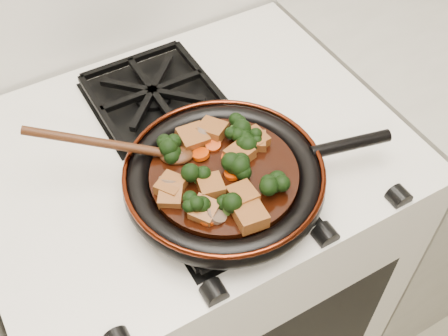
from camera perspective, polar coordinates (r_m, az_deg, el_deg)
stove at (r=1.38m, az=-2.83°, el=-10.43°), size 0.76×0.60×0.90m
burner_grate_front at (r=0.92m, az=0.17°, el=-2.81°), size 0.23×0.23×0.03m
burner_grate_back at (r=1.09m, az=-7.24°, el=7.43°), size 0.23×0.23×0.03m
skillet at (r=0.90m, az=0.14°, el=-1.03°), size 0.45×0.33×0.05m
braising_sauce at (r=0.90m, az=0.00°, el=-0.86°), size 0.24×0.24×0.02m
tofu_cube_0 at (r=0.91m, az=1.61°, el=1.42°), size 0.05×0.05×0.02m
tofu_cube_1 at (r=0.87m, az=-5.42°, el=-1.86°), size 0.06×0.06×0.02m
tofu_cube_2 at (r=0.83m, az=2.71°, el=-4.94°), size 0.05×0.05×0.03m
tofu_cube_3 at (r=0.86m, az=-5.42°, el=-2.89°), size 0.05×0.05×0.03m
tofu_cube_4 at (r=0.84m, az=-2.02°, el=-4.36°), size 0.05×0.06×0.03m
tofu_cube_5 at (r=0.93m, az=-3.20°, el=3.06°), size 0.05×0.05×0.03m
tofu_cube_6 at (r=0.93m, az=2.96°, el=2.79°), size 0.05×0.05×0.03m
tofu_cube_7 at (r=0.94m, az=-1.21°, el=3.82°), size 0.06×0.06×0.03m
tofu_cube_8 at (r=0.93m, az=3.18°, el=2.66°), size 0.05×0.05×0.03m
tofu_cube_9 at (r=0.85m, az=1.92°, el=-2.89°), size 0.04×0.05×0.03m
tofu_cube_10 at (r=0.86m, az=-1.34°, el=-1.96°), size 0.05×0.05×0.03m
broccoli_floret_0 at (r=0.92m, az=3.01°, el=2.50°), size 0.08×0.09×0.06m
broccoli_floret_1 at (r=0.91m, az=-5.06°, el=1.40°), size 0.07×0.07×0.07m
broccoli_floret_2 at (r=0.92m, az=-5.46°, el=2.20°), size 0.07×0.07×0.07m
broccoli_floret_3 at (r=0.84m, az=-3.32°, el=-3.86°), size 0.08×0.09×0.06m
broccoli_floret_4 at (r=0.88m, az=1.48°, el=0.06°), size 0.07×0.08×0.07m
broccoli_floret_5 at (r=0.87m, az=-2.73°, el=-0.84°), size 0.07×0.07×0.06m
broccoli_floret_6 at (r=0.93m, az=1.98°, el=2.95°), size 0.09×0.08×0.06m
broccoli_floret_7 at (r=0.84m, az=0.27°, el=-4.16°), size 0.08×0.08×0.07m
broccoli_floret_8 at (r=0.95m, az=1.00°, el=4.05°), size 0.06×0.07×0.06m
broccoli_floret_9 at (r=0.86m, az=4.92°, el=-1.75°), size 0.08×0.09×0.07m
carrot_coin_0 at (r=0.91m, az=0.69°, el=1.04°), size 0.03×0.03×0.01m
carrot_coin_1 at (r=0.83m, az=-1.64°, el=-4.98°), size 0.03×0.03×0.01m
carrot_coin_2 at (r=0.94m, az=-3.86°, el=3.04°), size 0.03×0.03×0.01m
carrot_coin_3 at (r=0.89m, az=0.95°, el=-0.52°), size 0.03×0.03×0.02m
carrot_coin_4 at (r=0.91m, az=-2.38°, el=1.40°), size 0.03×0.03×0.02m
carrot_coin_5 at (r=0.92m, az=-1.12°, el=2.36°), size 0.03×0.03×0.01m
mushroom_slice_0 at (r=0.84m, az=-0.80°, el=-4.69°), size 0.05×0.05×0.02m
mushroom_slice_1 at (r=0.92m, az=-4.57°, el=2.02°), size 0.03×0.04×0.03m
mushroom_slice_2 at (r=0.94m, az=-1.44°, el=3.72°), size 0.04×0.04×0.02m
mushroom_slice_3 at (r=0.94m, az=-1.97°, el=3.59°), size 0.04×0.05×0.04m
mushroom_slice_4 at (r=0.88m, az=-5.46°, el=-1.30°), size 0.05×0.05×0.03m
wooden_spoon at (r=0.91m, az=-9.19°, el=2.01°), size 0.15×0.10×0.24m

